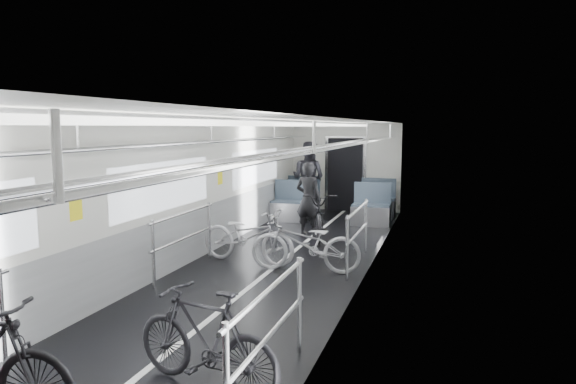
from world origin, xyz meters
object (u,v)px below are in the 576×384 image
(person_seated, at_px, (308,178))
(bike_left_far, at_px, (248,236))
(bike_right_near, at_px, (206,338))
(bike_aisle, at_px, (318,215))
(bike_right_mid, at_px, (305,243))
(person_standing, at_px, (309,200))

(person_seated, bearing_deg, bike_left_far, 107.87)
(bike_left_far, distance_m, bike_right_near, 4.23)
(bike_aisle, bearing_deg, bike_left_far, -124.00)
(bike_right_near, distance_m, bike_aisle, 6.30)
(bike_left_far, relative_size, person_seated, 0.93)
(bike_right_near, relative_size, bike_right_mid, 0.87)
(person_seated, bearing_deg, person_standing, 119.68)
(bike_right_mid, xyz_separation_m, person_seated, (-1.38, 5.30, 0.50))
(bike_left_far, distance_m, bike_aisle, 2.32)
(bike_aisle, relative_size, person_seated, 0.97)
(bike_left_far, height_order, bike_right_near, bike_left_far)
(bike_right_near, height_order, person_seated, person_seated)
(bike_left_far, relative_size, bike_right_near, 1.16)
(bike_right_near, distance_m, person_seated, 9.24)
(person_standing, xyz_separation_m, person_seated, (-0.74, 2.72, 0.17))
(bike_aisle, distance_m, person_standing, 0.39)
(bike_right_near, relative_size, person_standing, 0.97)
(bike_right_mid, xyz_separation_m, person_standing, (-0.64, 2.58, 0.33))
(bike_left_far, distance_m, bike_right_mid, 1.11)
(bike_right_near, bearing_deg, person_seated, -158.02)
(bike_right_mid, distance_m, bike_aisle, 2.51)
(bike_left_far, relative_size, bike_aisle, 0.95)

